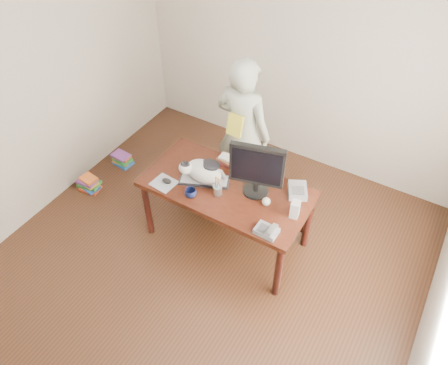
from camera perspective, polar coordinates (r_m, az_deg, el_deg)
room at (r=3.34m, az=-4.84°, el=0.55°), size 4.50×4.50×4.50m
desk at (r=4.27m, az=0.89°, el=-1.36°), size 1.60×0.80×0.75m
keyboard at (r=4.17m, az=-2.58°, el=0.32°), size 0.51×0.35×0.03m
cat at (r=4.09m, az=-2.84°, el=1.55°), size 0.44×0.35×0.26m
monitor at (r=3.86m, az=4.32°, el=1.91°), size 0.49×0.29×0.55m
pen_cup at (r=4.01m, az=-0.86°, el=-0.91°), size 0.11×0.11×0.21m
mousepad at (r=4.19m, az=-7.85°, el=-0.06°), size 0.24×0.22×0.00m
mouse at (r=4.18m, az=-7.49°, el=0.20°), size 0.10×0.07×0.04m
coffee_mug at (r=4.01m, az=-4.38°, el=-1.39°), size 0.15×0.15×0.09m
phone at (r=3.74m, az=5.64°, el=-6.28°), size 0.20×0.16×0.09m
speaker at (r=3.85m, az=9.26°, el=-3.47°), size 0.09×0.10×0.17m
baseball at (r=3.95m, az=5.54°, el=-2.49°), size 0.08×0.08×0.08m
book_stack at (r=4.35m, az=0.40°, el=2.94°), size 0.21×0.17×0.08m
calculator at (r=4.10m, az=9.59°, el=-1.04°), size 0.25×0.28×0.07m
person at (r=4.60m, az=2.48°, el=6.57°), size 0.63×0.43×1.70m
held_book at (r=4.36m, az=1.47°, el=7.48°), size 0.16×0.10×0.22m
book_pile_a at (r=5.34m, az=-17.20°, el=-0.16°), size 0.27×0.22×0.18m
book_pile_b at (r=5.60m, az=-13.15°, el=2.98°), size 0.26×0.20×0.15m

